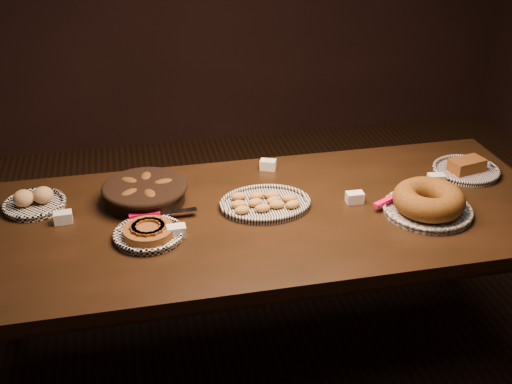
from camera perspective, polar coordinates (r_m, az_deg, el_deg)
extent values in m
plane|color=black|center=(3.01, 0.43, -14.34)|extent=(5.00, 5.00, 0.00)
cube|color=black|center=(2.57, 0.49, -2.35)|extent=(2.40, 1.00, 0.05)
cylinder|color=black|center=(3.10, -21.20, -6.82)|extent=(0.08, 0.08, 0.70)
cylinder|color=black|center=(3.43, 16.93, -2.55)|extent=(0.08, 0.08, 0.70)
torus|color=white|center=(2.43, -9.52, -3.60)|extent=(0.27, 0.27, 0.02)
cylinder|color=#43290D|center=(2.42, -9.54, -3.46)|extent=(0.22, 0.22, 0.03)
cube|color=#511F0D|center=(2.42, -8.40, -2.81)|extent=(0.03, 0.07, 0.01)
cube|color=#511F0D|center=(2.44, -8.69, -2.57)|extent=(0.06, 0.06, 0.01)
cube|color=#511F0D|center=(2.45, -9.17, -2.44)|extent=(0.07, 0.04, 0.01)
cube|color=#511F0D|center=(2.46, -9.74, -2.45)|extent=(0.07, 0.02, 0.01)
cube|color=#511F0D|center=(2.45, -10.28, -2.59)|extent=(0.06, 0.05, 0.01)
cube|color=#511F0D|center=(2.43, -10.66, -2.84)|extent=(0.05, 0.07, 0.01)
cube|color=#511F0D|center=(2.41, -10.80, -3.14)|extent=(0.02, 0.07, 0.01)
cube|color=#511F0D|center=(2.39, -10.65, -3.43)|extent=(0.04, 0.07, 0.01)
cube|color=#511F0D|center=(2.38, -10.26, -3.63)|extent=(0.06, 0.05, 0.01)
cube|color=#511F0D|center=(2.37, -9.70, -3.69)|extent=(0.07, 0.03, 0.01)
cube|color=#511F0D|center=(2.37, -9.11, -3.61)|extent=(0.07, 0.04, 0.01)
cube|color=#511F0D|center=(2.38, -8.63, -3.40)|extent=(0.06, 0.06, 0.01)
cube|color=#511F0D|center=(2.40, -8.38, -3.11)|extent=(0.04, 0.07, 0.01)
cube|color=#FF0C52|center=(2.52, -9.88, -2.02)|extent=(0.12, 0.03, 0.02)
cube|color=silver|center=(2.54, -6.96, -1.73)|extent=(0.15, 0.04, 0.00)
torus|color=black|center=(2.60, 0.82, -0.91)|extent=(0.30, 0.30, 0.02)
ellipsoid|color=#A3702F|center=(2.53, -1.25, -1.60)|extent=(0.07, 0.05, 0.03)
ellipsoid|color=#A3702F|center=(2.54, 0.59, -1.42)|extent=(0.07, 0.04, 0.03)
ellipsoid|color=#A3702F|center=(2.56, 1.89, -1.12)|extent=(0.06, 0.04, 0.03)
ellipsoid|color=#A3702F|center=(2.57, 3.30, -1.09)|extent=(0.07, 0.06, 0.03)
ellipsoid|color=#A3702F|center=(2.57, -1.56, -1.09)|extent=(0.07, 0.04, 0.03)
ellipsoid|color=#A3702F|center=(2.58, -0.07, -0.94)|extent=(0.07, 0.05, 0.03)
ellipsoid|color=#A3702F|center=(2.59, 1.59, -0.75)|extent=(0.07, 0.06, 0.03)
ellipsoid|color=#A3702F|center=(2.61, 2.98, -0.56)|extent=(0.07, 0.05, 0.03)
ellipsoid|color=#A3702F|center=(2.62, -1.58, -0.38)|extent=(0.06, 0.04, 0.03)
ellipsoid|color=#A3702F|center=(2.63, 0.07, -0.32)|extent=(0.07, 0.05, 0.03)
ellipsoid|color=#A3702F|center=(2.63, 1.41, -0.26)|extent=(0.07, 0.05, 0.03)
torus|color=black|center=(2.64, 14.99, -1.41)|extent=(0.36, 0.36, 0.02)
torus|color=brown|center=(2.62, 15.10, -0.63)|extent=(0.28, 0.28, 0.10)
cube|color=#FF0C52|center=(2.63, 11.41, -0.82)|extent=(0.12, 0.08, 0.02)
cube|color=silver|center=(2.73, 13.16, -0.04)|extent=(0.15, 0.10, 0.00)
cylinder|color=black|center=(2.66, -9.83, -0.10)|extent=(0.38, 0.38, 0.08)
torus|color=black|center=(2.65, -9.88, 0.40)|extent=(0.35, 0.35, 0.03)
ellipsoid|color=#331A0A|center=(2.66, -8.20, 0.65)|extent=(0.11, 0.07, 0.05)
ellipsoid|color=#331A0A|center=(2.72, -9.72, 1.13)|extent=(0.07, 0.11, 0.05)
ellipsoid|color=#331A0A|center=(2.70, -11.17, 0.75)|extent=(0.11, 0.11, 0.05)
ellipsoid|color=#331A0A|center=(2.60, -11.17, -0.32)|extent=(0.12, 0.11, 0.05)
ellipsoid|color=#331A0A|center=(2.58, -9.39, -0.43)|extent=(0.08, 0.11, 0.05)
torus|color=white|center=(2.74, -19.11, -0.94)|extent=(0.25, 0.25, 0.02)
ellipsoid|color=#A9864E|center=(2.74, -19.97, -0.52)|extent=(0.08, 0.08, 0.07)
ellipsoid|color=#A9864E|center=(2.73, -18.42, -0.26)|extent=(0.08, 0.08, 0.07)
torus|color=black|center=(3.02, 18.18, 1.96)|extent=(0.29, 0.29, 0.02)
cube|color=#43290D|center=(3.01, 18.24, 2.29)|extent=(0.17, 0.12, 0.05)
cube|color=white|center=(2.42, -7.09, -3.49)|extent=(0.07, 0.05, 0.04)
cube|color=white|center=(2.90, 1.07, 2.44)|extent=(0.08, 0.07, 0.04)
cube|color=white|center=(2.66, 8.77, -0.49)|extent=(0.07, 0.05, 0.04)
cube|color=white|center=(2.59, -16.78, -2.18)|extent=(0.07, 0.05, 0.04)
cube|color=white|center=(2.88, 15.72, 1.11)|extent=(0.07, 0.05, 0.04)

